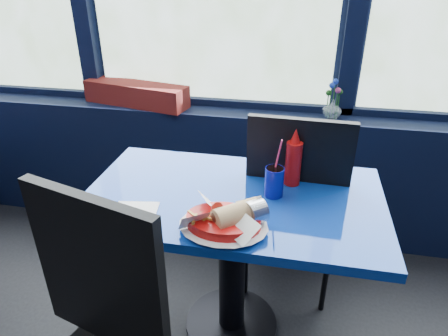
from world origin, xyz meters
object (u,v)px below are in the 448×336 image
at_px(flower_vase, 332,107).
at_px(soda_cup, 274,181).
at_px(planter_box, 136,94).
at_px(food_basket, 225,220).
at_px(ketchup_bottle, 293,160).
at_px(chair_near_back, 294,195).
at_px(near_table, 232,231).

xyz_separation_m(flower_vase, soda_cup, (-0.25, -0.81, -0.05)).
xyz_separation_m(planter_box, food_basket, (0.77, -1.09, -0.08)).
bearing_deg(soda_cup, ketchup_bottle, 58.73).
bearing_deg(soda_cup, food_basket, -118.93).
xyz_separation_m(chair_near_back, ketchup_bottle, (-0.02, -0.17, 0.27)).
height_order(near_table, flower_vase, flower_vase).
bearing_deg(ketchup_bottle, chair_near_back, 84.44).
distance_m(near_table, soda_cup, 0.30).
bearing_deg(flower_vase, planter_box, 179.23).
bearing_deg(planter_box, food_basket, -42.46).
relative_size(near_table, soda_cup, 4.67).
distance_m(flower_vase, ketchup_bottle, 0.73).
distance_m(near_table, ketchup_bottle, 0.40).
bearing_deg(planter_box, near_table, -36.30).
bearing_deg(flower_vase, chair_near_back, -107.33).
bearing_deg(food_basket, planter_box, 110.23).
relative_size(flower_vase, food_basket, 0.68).
bearing_deg(ketchup_bottle, near_table, -148.15).
relative_size(chair_near_back, planter_box, 1.56).
xyz_separation_m(near_table, soda_cup, (0.16, 0.03, 0.25)).
relative_size(flower_vase, ketchup_bottle, 0.89).
relative_size(planter_box, food_basket, 2.04).
relative_size(planter_box, ketchup_bottle, 2.66).
relative_size(chair_near_back, flower_vase, 4.65).
bearing_deg(chair_near_back, ketchup_bottle, 86.55).
bearing_deg(ketchup_bottle, soda_cup, -121.27).
xyz_separation_m(flower_vase, ketchup_bottle, (-0.18, -0.70, -0.01)).
xyz_separation_m(food_basket, soda_cup, (0.15, 0.26, 0.03)).
height_order(near_table, chair_near_back, chair_near_back).
height_order(chair_near_back, planter_box, chair_near_back).
bearing_deg(food_basket, near_table, 78.50).
xyz_separation_m(flower_vase, food_basket, (-0.40, -1.08, -0.08)).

